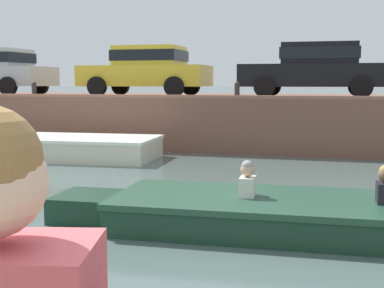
% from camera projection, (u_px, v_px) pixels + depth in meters
% --- Properties ---
extents(ground_plane, '(400.00, 400.00, 0.00)m').
position_uv_depth(ground_plane, '(222.00, 212.00, 8.06)').
color(ground_plane, '#4C605B').
extents(far_quay_wall, '(60.00, 6.00, 1.52)m').
position_uv_depth(far_quay_wall, '(284.00, 120.00, 16.90)').
color(far_quay_wall, brown).
rests_on(far_quay_wall, ground).
extents(far_wall_coping, '(60.00, 0.24, 0.08)m').
position_uv_depth(far_wall_coping, '(274.00, 97.00, 14.05)').
color(far_wall_coping, '#925F4C').
rests_on(far_wall_coping, far_quay_wall).
extents(boat_moored_west_cream, '(6.30, 2.32, 0.56)m').
position_uv_depth(boat_moored_west_cream, '(47.00, 147.00, 13.81)').
color(boat_moored_west_cream, silver).
rests_on(boat_moored_west_cream, ground).
extents(motorboat_passing, '(6.13, 1.99, 0.92)m').
position_uv_depth(motorboat_passing, '(286.00, 214.00, 7.01)').
color(motorboat_passing, '#193828').
rests_on(motorboat_passing, ground).
extents(car_left_inner_yellow, '(3.99, 2.00, 1.54)m').
position_uv_depth(car_left_inner_yellow, '(147.00, 69.00, 16.79)').
color(car_left_inner_yellow, yellow).
rests_on(car_left_inner_yellow, far_quay_wall).
extents(car_centre_black, '(4.23, 2.06, 1.54)m').
position_uv_depth(car_centre_black, '(316.00, 68.00, 15.43)').
color(car_centre_black, black).
rests_on(car_centre_black, far_quay_wall).
extents(mooring_bollard_west, '(0.15, 0.15, 0.44)m').
position_uv_depth(mooring_bollard_west, '(34.00, 88.00, 16.04)').
color(mooring_bollard_west, '#2D2B28').
rests_on(mooring_bollard_west, far_quay_wall).
extents(mooring_bollard_mid, '(0.15, 0.15, 0.44)m').
position_uv_depth(mooring_bollard_mid, '(237.00, 89.00, 14.41)').
color(mooring_bollard_mid, '#2D2B28').
rests_on(mooring_bollard_mid, far_quay_wall).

